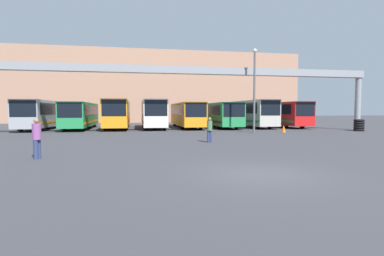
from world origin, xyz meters
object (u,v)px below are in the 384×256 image
(traffic_cone, at_px, (284,129))
(lamp_post, at_px, (254,87))
(pedestrian_near_right, at_px, (210,129))
(bus_slot_2, at_px, (118,112))
(bus_slot_6, at_px, (251,112))
(bus_slot_0, at_px, (41,113))
(bus_slot_5, at_px, (219,113))
(bus_slot_7, at_px, (281,113))
(pedestrian_mid_right, at_px, (37,137))
(bus_slot_4, at_px, (186,114))
(tire_stack, at_px, (359,125))
(bus_slot_3, at_px, (153,112))
(bus_slot_1, at_px, (81,114))

(traffic_cone, bearing_deg, lamp_post, 179.46)
(pedestrian_near_right, bearing_deg, traffic_cone, 44.18)
(bus_slot_2, relative_size, bus_slot_6, 1.10)
(bus_slot_0, height_order, traffic_cone, bus_slot_0)
(bus_slot_5, distance_m, bus_slot_7, 8.19)
(pedestrian_mid_right, distance_m, lamp_post, 20.07)
(bus_slot_5, distance_m, bus_slot_6, 4.11)
(bus_slot_4, bearing_deg, traffic_cone, -50.24)
(bus_slot_7, bearing_deg, tire_stack, -65.05)
(bus_slot_4, height_order, bus_slot_5, bus_slot_5)
(bus_slot_5, height_order, bus_slot_6, bus_slot_6)
(pedestrian_near_right, height_order, traffic_cone, pedestrian_near_right)
(traffic_cone, bearing_deg, bus_slot_3, 143.22)
(tire_stack, height_order, lamp_post, lamp_post)
(bus_slot_0, height_order, bus_slot_2, bus_slot_2)
(bus_slot_6, bearing_deg, traffic_cone, -91.86)
(bus_slot_4, relative_size, pedestrian_near_right, 7.27)
(bus_slot_0, distance_m, bus_slot_1, 4.10)
(bus_slot_2, height_order, bus_slot_6, bus_slot_6)
(bus_slot_1, xyz_separation_m, pedestrian_near_right, (10.95, -16.84, -0.83))
(bus_slot_0, height_order, bus_slot_3, bus_slot_3)
(bus_slot_5, relative_size, lamp_post, 1.49)
(bus_slot_3, xyz_separation_m, pedestrian_near_right, (2.77, -16.53, -1.01))
(bus_slot_5, distance_m, tire_stack, 15.27)
(lamp_post, bearing_deg, bus_slot_4, 117.27)
(bus_slot_4, bearing_deg, bus_slot_1, -178.99)
(bus_slot_3, distance_m, pedestrian_near_right, 16.79)
(bus_slot_3, relative_size, traffic_cone, 15.43)
(bus_slot_6, bearing_deg, pedestrian_near_right, -119.83)
(bus_slot_6, distance_m, traffic_cone, 9.13)
(bus_slot_2, distance_m, traffic_cone, 18.77)
(pedestrian_near_right, relative_size, pedestrian_mid_right, 0.93)
(bus_slot_2, relative_size, bus_slot_7, 1.10)
(pedestrian_near_right, height_order, tire_stack, pedestrian_near_right)
(bus_slot_3, xyz_separation_m, bus_slot_7, (16.36, 0.06, -0.10))
(bus_slot_5, height_order, pedestrian_mid_right, bus_slot_5)
(bus_slot_3, distance_m, lamp_post, 12.88)
(pedestrian_mid_right, distance_m, tire_stack, 29.62)
(bus_slot_2, xyz_separation_m, traffic_cone, (16.07, -9.57, -1.52))
(bus_slot_4, xyz_separation_m, bus_slot_5, (4.09, -0.16, 0.01))
(bus_slot_3, height_order, lamp_post, lamp_post)
(pedestrian_mid_right, bearing_deg, pedestrian_near_right, -36.62)
(lamp_post, bearing_deg, bus_slot_5, 94.82)
(bus_slot_4, bearing_deg, bus_slot_5, -2.27)
(bus_slot_7, bearing_deg, bus_slot_0, 179.96)
(bus_slot_2, bearing_deg, pedestrian_near_right, -68.18)
(bus_slot_2, bearing_deg, bus_slot_4, -0.58)
(pedestrian_mid_right, distance_m, traffic_cone, 22.17)
(bus_slot_4, xyz_separation_m, tire_stack, (16.34, -9.21, -1.12))
(pedestrian_mid_right, relative_size, lamp_post, 0.23)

